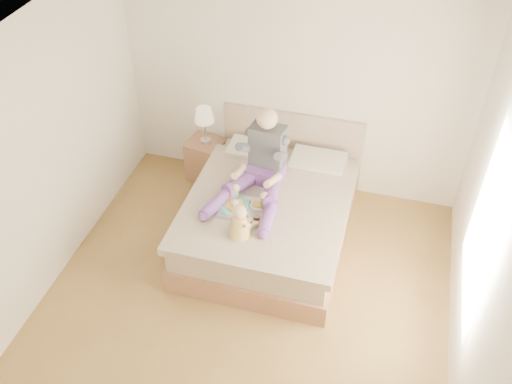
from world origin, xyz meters
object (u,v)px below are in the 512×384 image
(bed, at_px, (271,212))
(adult, at_px, (261,167))
(nightstand, at_px, (206,159))
(tray, at_px, (244,207))
(baby, at_px, (240,223))

(bed, height_order, adult, adult)
(bed, xyz_separation_m, adult, (-0.14, 0.07, 0.56))
(bed, height_order, nightstand, bed)
(nightstand, distance_m, tray, 1.46)
(tray, bearing_deg, adult, 79.35)
(nightstand, xyz_separation_m, baby, (0.91, -1.49, 0.50))
(bed, bearing_deg, tray, -121.28)
(nightstand, bearing_deg, tray, -43.97)
(nightstand, bearing_deg, bed, -27.67)
(bed, distance_m, baby, 0.83)
(bed, relative_size, tray, 4.33)
(adult, bearing_deg, tray, -92.34)
(bed, relative_size, nightstand, 4.19)
(bed, bearing_deg, adult, 154.08)
(adult, height_order, baby, adult)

